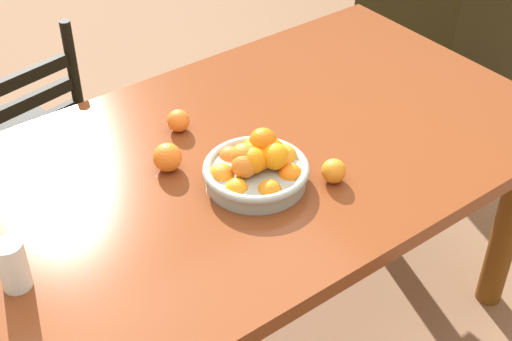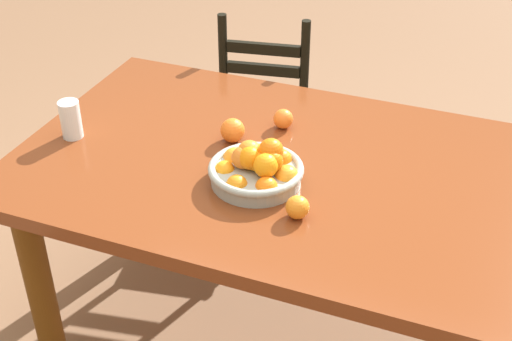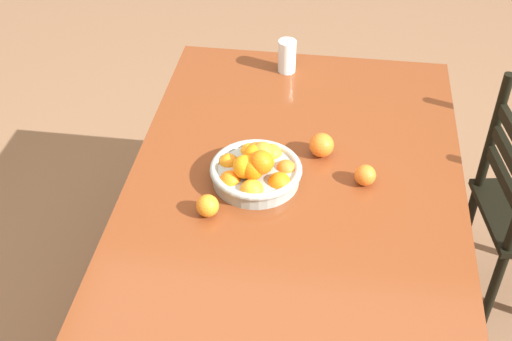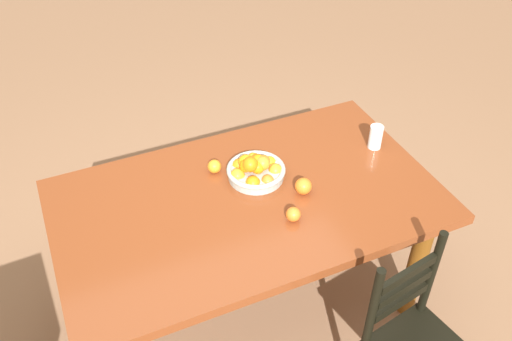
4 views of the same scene
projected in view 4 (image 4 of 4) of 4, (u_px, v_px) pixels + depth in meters
ground_plane at (249, 300)px, 3.00m from camera, size 12.00×12.00×0.00m
dining_table at (248, 214)px, 2.58m from camera, size 1.75×1.03×0.76m
fruit_bowl at (256, 170)px, 2.59m from camera, size 0.28×0.28×0.14m
orange_loose_0 at (303, 186)px, 2.52m from camera, size 0.08×0.08×0.08m
orange_loose_1 at (214, 166)px, 2.64m from camera, size 0.07×0.07×0.07m
orange_loose_2 at (293, 214)px, 2.39m from camera, size 0.07×0.07×0.07m
drinking_glass at (376, 137)px, 2.77m from camera, size 0.07×0.07×0.13m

